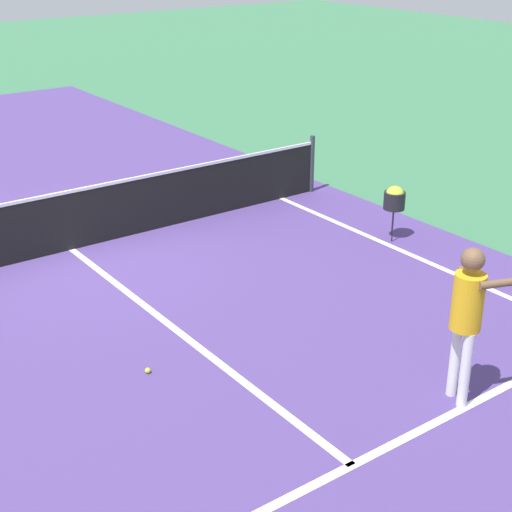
{
  "coord_description": "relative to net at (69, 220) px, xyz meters",
  "views": [
    {
      "loc": [
        -4.15,
        -10.59,
        4.67
      ],
      "look_at": [
        0.82,
        -3.75,
        1.0
      ],
      "focal_mm": 54.08,
      "sensor_mm": 36.0,
      "label": 1
    }
  ],
  "objects": [
    {
      "name": "player_near",
      "position": [
        1.66,
        -6.26,
        0.6
      ],
      "size": [
        1.12,
        0.8,
        1.75
      ],
      "color": "white",
      "rests_on": "ground_plane"
    },
    {
      "name": "net",
      "position": [
        0.0,
        0.0,
        0.0
      ],
      "size": [
        9.74,
        0.09,
        1.07
      ],
      "color": "#33383D",
      "rests_on": "ground_plane"
    },
    {
      "name": "ground_plane",
      "position": [
        0.0,
        0.0,
        -0.49
      ],
      "size": [
        60.0,
        60.0,
        0.0
      ],
      "primitive_type": "plane",
      "color": "#38724C"
    },
    {
      "name": "line_center_service",
      "position": [
        0.0,
        -3.2,
        -0.49
      ],
      "size": [
        0.1,
        6.4,
        0.01
      ],
      "primitive_type": "cube",
      "color": "white",
      "rests_on": "ground_plane"
    },
    {
      "name": "ball_hopper",
      "position": [
        4.36,
        -2.58,
        0.18
      ],
      "size": [
        0.34,
        0.34,
        0.87
      ],
      "color": "black",
      "rests_on": "ground_plane"
    },
    {
      "name": "tennis_ball_mid_court",
      "position": [
        -0.77,
        -3.85,
        -0.46
      ],
      "size": [
        0.07,
        0.07,
        0.07
      ],
      "primitive_type": "sphere",
      "color": "#CCE033",
      "rests_on": "ground_plane"
    },
    {
      "name": "line_service_near",
      "position": [
        0.0,
        -6.4,
        -0.49
      ],
      "size": [
        8.22,
        0.1,
        0.01
      ],
      "primitive_type": "cube",
      "color": "white",
      "rests_on": "ground_plane"
    },
    {
      "name": "court_surface_inbounds",
      "position": [
        0.0,
        0.0,
        -0.49
      ],
      "size": [
        10.62,
        24.4,
        0.0
      ],
      "primitive_type": "cube",
      "color": "#4C387A",
      "rests_on": "ground_plane"
    }
  ]
}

